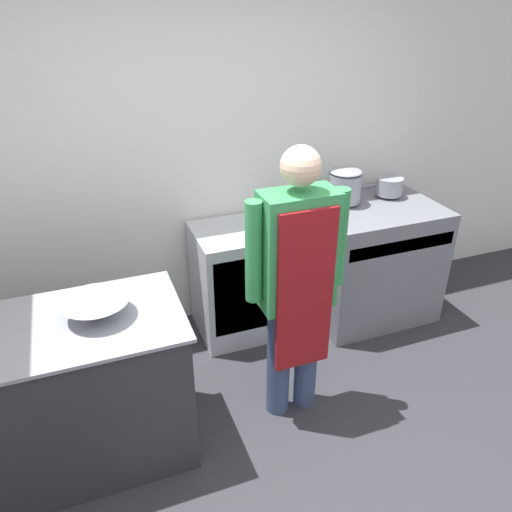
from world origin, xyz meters
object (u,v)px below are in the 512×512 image
object	(u,v)px
stove	(370,260)
fridge_unit	(235,282)
mixing_bowl	(96,308)
person_cook	(297,277)
stock_pot	(345,185)
sauce_pot	(389,186)

from	to	relation	value
stove	fridge_unit	bearing A→B (deg)	173.70
mixing_bowl	person_cook	bearing A→B (deg)	-4.77
fridge_unit	person_cook	size ratio (longest dim) A/B	0.50
fridge_unit	stock_pot	world-z (taller)	stock_pot
stove	stock_pot	bearing A→B (deg)	148.01
fridge_unit	mixing_bowl	world-z (taller)	mixing_bowl
stove	fridge_unit	size ratio (longest dim) A/B	1.12
mixing_bowl	sauce_pot	distance (m)	2.43
stock_pot	sauce_pot	distance (m)	0.40
fridge_unit	sauce_pot	xyz separation A→B (m)	(1.28, 0.01, 0.59)
stove	sauce_pot	bearing A→B (deg)	35.10
person_cook	mixing_bowl	distance (m)	1.07
stove	mixing_bowl	size ratio (longest dim) A/B	2.75
stove	fridge_unit	distance (m)	1.10
mixing_bowl	stock_pot	world-z (taller)	stock_pot
fridge_unit	sauce_pot	distance (m)	1.41
stove	mixing_bowl	distance (m)	2.26
stove	person_cook	world-z (taller)	person_cook
mixing_bowl	stock_pot	bearing A→B (deg)	23.83
mixing_bowl	sauce_pot	world-z (taller)	sauce_pot
fridge_unit	mixing_bowl	bearing A→B (deg)	-140.74
fridge_unit	sauce_pot	world-z (taller)	sauce_pot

